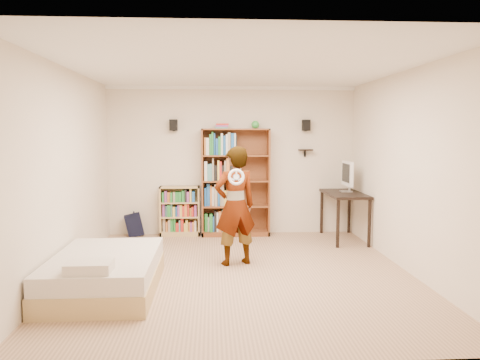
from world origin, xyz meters
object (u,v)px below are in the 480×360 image
Objects in this scene: low_bookshelf at (180,211)px; person at (235,206)px; daybed at (105,268)px; tall_bookshelf at (236,182)px; computer_desk at (344,216)px.

low_bookshelf is 0.54× the size of person.
daybed is at bearing 13.08° from person.
person is (0.91, -1.95, 0.39)m from low_bookshelf.
tall_bookshelf is 1.06× the size of daybed.
computer_desk is (2.88, -0.52, -0.03)m from low_bookshelf.
person is (-0.10, -1.90, -0.13)m from tall_bookshelf.
person is at bearing 32.99° from daybed.
tall_bookshelf is 3.46m from daybed.
computer_desk is 0.66× the size of daybed.
tall_bookshelf is 1.16× the size of person.
low_bookshelf is at bearing 169.69° from computer_desk.
low_bookshelf reaches higher than computer_desk.
person is (-1.97, -1.42, 0.42)m from computer_desk.
computer_desk reaches higher than daybed.
daybed is 1.09× the size of person.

